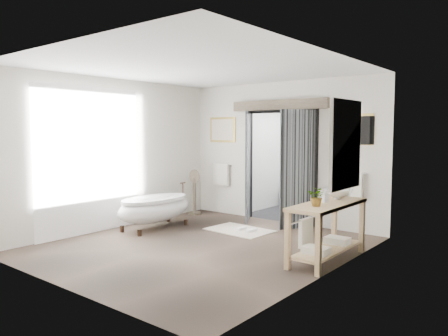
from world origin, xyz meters
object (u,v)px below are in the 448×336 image
Objects in this scene: vanity at (326,226)px; rug at (240,230)px; basin at (338,194)px; clawfoot_tub at (155,208)px.

vanity is 2.30m from rug.
rug is 2.32m from basin.
rug is (1.39, 0.89, -0.40)m from clawfoot_tub.
clawfoot_tub is 1.70m from rug.
vanity is 1.33× the size of rug.
basin is at bearing -8.48° from rug.
vanity is (3.51, 0.14, 0.10)m from clawfoot_tub.
rug is at bearing 160.69° from vanity.
basin is at bearing 9.32° from clawfoot_tub.
vanity is at bearing -67.54° from basin.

